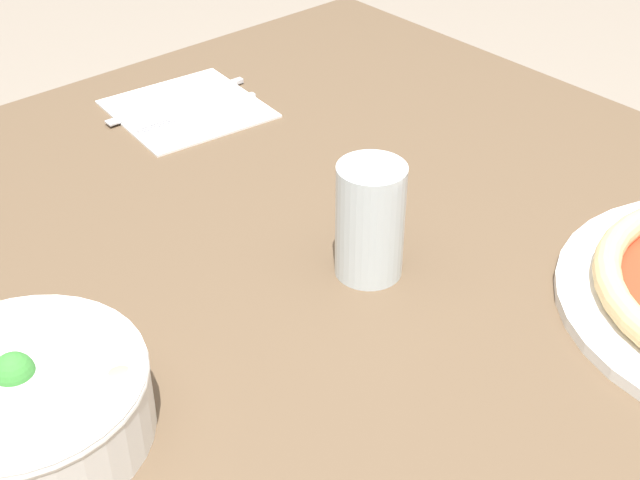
{
  "coord_description": "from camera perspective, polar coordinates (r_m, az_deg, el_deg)",
  "views": [
    {
      "loc": [
        -0.37,
        0.44,
        1.3
      ],
      "look_at": [
        0.17,
        -0.03,
        0.8
      ],
      "focal_mm": 50.0,
      "sensor_mm": 36.0,
      "label": 1
    }
  ],
  "objects": [
    {
      "name": "dining_table",
      "position": [
        0.84,
        6.25,
        -11.92
      ],
      "size": [
        1.38,
        1.09,
        0.78
      ],
      "color": "brown",
      "rests_on": "ground_plane"
    },
    {
      "name": "bowl",
      "position": [
        0.72,
        -18.41,
        -9.73
      ],
      "size": [
        0.19,
        0.19,
        0.08
      ],
      "color": "white",
      "rests_on": "dining_table"
    },
    {
      "name": "napkin",
      "position": [
        1.17,
        -8.49,
        8.29
      ],
      "size": [
        0.19,
        0.19,
        0.0
      ],
      "color": "white",
      "rests_on": "dining_table"
    },
    {
      "name": "fork",
      "position": [
        1.15,
        -7.68,
        8.07
      ],
      "size": [
        0.02,
        0.17,
        0.0
      ],
      "rotation": [
        0.0,
        0.0,
        1.53
      ],
      "color": "silver",
      "rests_on": "napkin"
    },
    {
      "name": "knife",
      "position": [
        1.19,
        -8.74,
        8.92
      ],
      "size": [
        0.02,
        0.2,
        0.01
      ],
      "rotation": [
        0.0,
        0.0,
        1.53
      ],
      "color": "silver",
      "rests_on": "napkin"
    },
    {
      "name": "glass",
      "position": [
        0.83,
        3.22,
        1.23
      ],
      "size": [
        0.07,
        0.07,
        0.12
      ],
      "color": "silver",
      "rests_on": "dining_table"
    }
  ]
}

